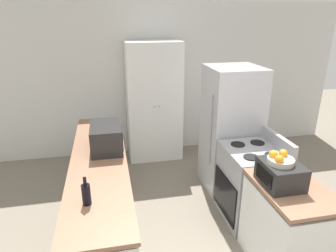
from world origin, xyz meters
The scene contains 10 objects.
wall_back centered at (0.00, 3.57, 1.30)m, with size 7.00×0.06×2.60m.
counter_left centered at (-0.88, 1.47, 0.44)m, with size 0.60×2.75×0.91m.
counter_right centered at (0.88, 0.52, 0.44)m, with size 0.60×0.84×0.91m.
pantry_cabinet centered at (0.03, 3.26, 1.00)m, with size 0.90×0.55×1.99m.
stove centered at (0.90, 1.33, 0.47)m, with size 0.66×0.73×1.07m.
refrigerator centered at (0.92, 2.08, 0.88)m, with size 0.72×0.70×1.75m.
microwave centered at (-0.78, 1.70, 1.06)m, with size 0.35×0.53×0.30m.
wine_bottle centered at (-0.96, 0.64, 1.01)m, with size 0.07×0.07×0.25m.
toaster_oven centered at (0.77, 0.59, 1.03)m, with size 0.34×0.38×0.22m.
fruit_bowl centered at (0.74, 0.59, 1.18)m, with size 0.24×0.24×0.11m.
Camera 1 is at (-0.73, -1.55, 2.40)m, focal length 32.00 mm.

